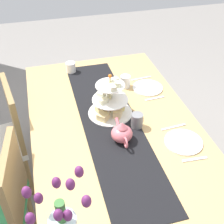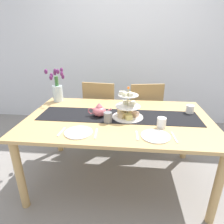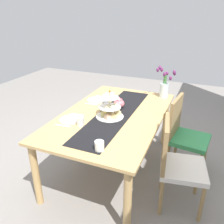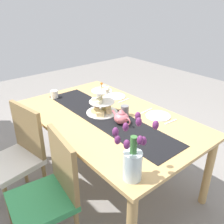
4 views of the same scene
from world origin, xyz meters
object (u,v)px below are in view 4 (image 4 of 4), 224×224
Objects in this scene: chair_right at (19,153)px; teapot at (121,118)px; fork_right at (124,101)px; mug_grey at (125,110)px; fork_left at (171,122)px; knife_right at (107,93)px; dinner_plate_right at (115,96)px; tulip_vase at (133,158)px; dinner_plate_left at (158,116)px; tiered_cake_stand at (102,105)px; knife_left at (147,111)px; mug_white_text at (100,95)px; cream_jug at (54,94)px; chair_left at (50,190)px; dining_table at (108,124)px.

chair_right is 0.95m from teapot.
mug_grey reaches higher than fork_right.
knife_right is (0.91, 0.00, 0.00)m from fork_left.
knife_right is (0.14, 0.00, -0.00)m from dinner_plate_right.
tulip_vase is 1.33m from dinner_plate_right.
teapot reaches higher than dinner_plate_left.
tiered_cake_stand reaches higher than dinner_plate_right.
knife_left is (-0.25, -0.36, -0.08)m from tiered_cake_stand.
knife_left is (0.03, -0.36, -0.06)m from teapot.
dinner_plate_left is at bearing -133.47° from mug_grey.
fork_right is 1.58× the size of mug_white_text.
cream_jug is at bearing 10.84° from teapot.
knife_right is at bearing 0.00° from dinner_plate_left.
mug_grey is (-0.55, 0.23, 0.05)m from knife_right.
chair_left is 1.00× the size of chair_right.
cream_jug is at bearing 15.08° from tiered_cake_stand.
tulip_vase is 1.30m from mug_white_text.
knife_right is (0.62, 0.00, 0.00)m from knife_left.
tiered_cake_stand reaches higher than cream_jug.
fork_left is (0.31, -0.77, -0.15)m from tulip_vase.
chair_left is 0.96m from mug_grey.
teapot is 0.16m from mug_grey.
dinner_plate_right is (-0.40, -0.53, -0.04)m from cream_jug.
chair_right is at bearing 66.57° from mug_grey.
cream_jug is (1.01, -0.59, 0.27)m from chair_left.
mug_grey is at bearing 150.84° from dinner_plate_right.
teapot is at bearing 72.15° from dinner_plate_left.
mug_grey is (0.07, 0.23, 0.05)m from knife_left.
fork_left is 0.77m from dinner_plate_right.
chair_left is 1.20m from cream_jug.
tulip_vase is (-0.46, -0.35, 0.38)m from chair_left.
mug_white_text is at bearing 16.49° from knife_left.
dining_table is 0.59m from knife_right.
cream_jug is (0.72, 0.17, 0.13)m from dining_table.
dinner_plate_left is 0.32m from mug_grey.
fork_right is at bearing -142.60° from mug_white_text.
dinner_plate_left reaches higher than fork_right.
fork_left is at bearing -147.80° from mug_grey.
teapot is (-0.28, -0.00, -0.03)m from tiered_cake_stand.
chair_right reaches higher than cream_jug.
dining_table is at bearing -69.16° from chair_left.
knife_left is at bearing -52.39° from tulip_vase.
teapot is 1.59× the size of fork_right.
dinner_plate_right is (0.23, -0.36, -0.08)m from tiered_cake_stand.
teapot is 0.59× the size of tulip_vase.
chair_left is 1.21m from mug_white_text.
chair_left reaches higher than dinner_plate_left.
teapot reaches higher than knife_left.
knife_right is (1.22, -0.77, -0.15)m from tulip_vase.
fork_left is 0.65× the size of dinner_plate_right.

